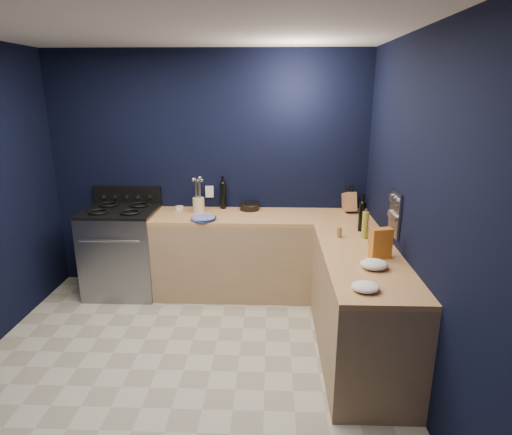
{
  "coord_description": "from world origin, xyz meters",
  "views": [
    {
      "loc": [
        0.69,
        -2.96,
        2.17
      ],
      "look_at": [
        0.55,
        1.0,
        1.0
      ],
      "focal_mm": 30.21,
      "sensor_mm": 36.0,
      "label": 1
    }
  ],
  "objects_px": {
    "gas_range": "(123,252)",
    "knife_block": "(349,202)",
    "utensil_crock": "(199,205)",
    "crouton_bag": "(381,243)",
    "plate_stack": "(203,219)"
  },
  "relations": [
    {
      "from": "gas_range",
      "to": "knife_block",
      "type": "distance_m",
      "value": 2.54
    },
    {
      "from": "plate_stack",
      "to": "crouton_bag",
      "type": "relative_size",
      "value": 1.02
    },
    {
      "from": "crouton_bag",
      "to": "utensil_crock",
      "type": "bearing_deg",
      "value": 128.16
    },
    {
      "from": "utensil_crock",
      "to": "crouton_bag",
      "type": "bearing_deg",
      "value": -38.06
    },
    {
      "from": "gas_range",
      "to": "knife_block",
      "type": "xyz_separation_m",
      "value": [
        2.48,
        0.19,
        0.54
      ]
    },
    {
      "from": "plate_stack",
      "to": "knife_block",
      "type": "relative_size",
      "value": 1.2
    },
    {
      "from": "plate_stack",
      "to": "utensil_crock",
      "type": "distance_m",
      "value": 0.33
    },
    {
      "from": "plate_stack",
      "to": "gas_range",
      "type": "bearing_deg",
      "value": 168.27
    },
    {
      "from": "gas_range",
      "to": "utensil_crock",
      "type": "height_order",
      "value": "utensil_crock"
    },
    {
      "from": "knife_block",
      "to": "crouton_bag",
      "type": "distance_m",
      "value": 1.36
    },
    {
      "from": "gas_range",
      "to": "utensil_crock",
      "type": "distance_m",
      "value": 0.99
    },
    {
      "from": "gas_range",
      "to": "crouton_bag",
      "type": "height_order",
      "value": "crouton_bag"
    },
    {
      "from": "knife_block",
      "to": "plate_stack",
      "type": "bearing_deg",
      "value": -172.93
    },
    {
      "from": "knife_block",
      "to": "crouton_bag",
      "type": "xyz_separation_m",
      "value": [
        0.01,
        -1.36,
        0.02
      ]
    },
    {
      "from": "utensil_crock",
      "to": "gas_range",
      "type": "bearing_deg",
      "value": -171.89
    }
  ]
}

